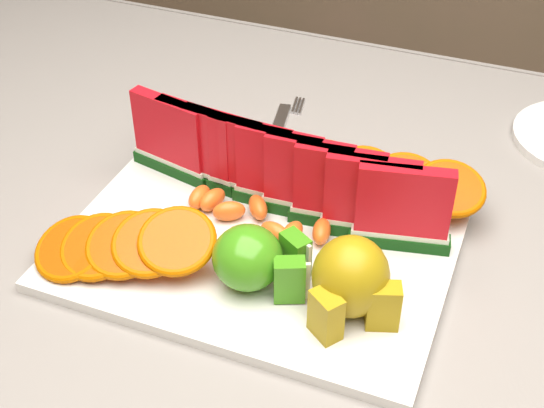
# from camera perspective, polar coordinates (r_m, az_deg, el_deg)

# --- Properties ---
(table) EXTENTS (1.40, 0.90, 0.75)m
(table) POSITION_cam_1_polar(r_m,az_deg,el_deg) (0.86, 3.58, -10.09)
(table) COLOR brown
(table) RESTS_ON ground
(tablecloth) EXTENTS (1.53, 1.03, 0.20)m
(tablecloth) POSITION_cam_1_polar(r_m,az_deg,el_deg) (0.81, 3.75, -7.17)
(tablecloth) COLOR gray
(tablecloth) RESTS_ON table
(platter) EXTENTS (0.40, 0.30, 0.01)m
(platter) POSITION_cam_1_polar(r_m,az_deg,el_deg) (0.80, -0.94, -3.01)
(platter) COLOR silver
(platter) RESTS_ON tablecloth
(apple_cluster) EXTENTS (0.10, 0.08, 0.06)m
(apple_cluster) POSITION_cam_1_polar(r_m,az_deg,el_deg) (0.73, -1.28, -4.17)
(apple_cluster) COLOR #1A7F17
(apple_cluster) RESTS_ON platter
(pear_cluster) EXTENTS (0.10, 0.10, 0.08)m
(pear_cluster) POSITION_cam_1_polar(r_m,az_deg,el_deg) (0.70, 5.98, -5.76)
(pear_cluster) COLOR #9F6019
(pear_cluster) RESTS_ON platter
(fork) EXTENTS (0.05, 0.19, 0.00)m
(fork) POSITION_cam_1_polar(r_m,az_deg,el_deg) (0.98, 0.34, 5.15)
(fork) COLOR silver
(fork) RESTS_ON tablecloth
(watermelon_row) EXTENTS (0.39, 0.07, 0.10)m
(watermelon_row) POSITION_cam_1_polar(r_m,az_deg,el_deg) (0.82, 0.54, 2.41)
(watermelon_row) COLOR #0C3F11
(watermelon_row) RESTS_ON platter
(orange_fan_front) EXTENTS (0.20, 0.13, 0.05)m
(orange_fan_front) POSITION_cam_1_polar(r_m,az_deg,el_deg) (0.77, -11.10, -3.03)
(orange_fan_front) COLOR red
(orange_fan_front) RESTS_ON platter
(orange_fan_back) EXTENTS (0.38, 0.11, 0.05)m
(orange_fan_back) POSITION_cam_1_polar(r_m,az_deg,el_deg) (0.87, 3.90, 2.86)
(orange_fan_back) COLOR red
(orange_fan_back) RESTS_ON platter
(tangerine_segments) EXTENTS (0.17, 0.07, 0.02)m
(tangerine_segments) POSITION_cam_1_polar(r_m,az_deg,el_deg) (0.81, -1.33, -0.89)
(tangerine_segments) COLOR orange
(tangerine_segments) RESTS_ON platter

